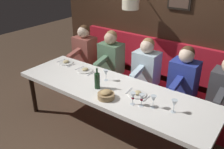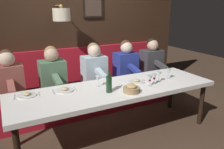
{
  "view_description": "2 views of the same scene",
  "coord_description": "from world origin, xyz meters",
  "px_view_note": "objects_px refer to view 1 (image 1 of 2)",
  "views": [
    {
      "loc": [
        -2.34,
        -1.73,
        2.37
      ],
      "look_at": [
        0.05,
        0.03,
        0.92
      ],
      "focal_mm": 38.65,
      "sensor_mm": 36.0,
      "label": 1
    },
    {
      "loc": [
        -2.58,
        1.39,
        1.82
      ],
      "look_at": [
        0.05,
        0.03,
        0.92
      ],
      "focal_mm": 35.71,
      "sensor_mm": 36.0,
      "label": 2
    }
  ],
  "objects_px": {
    "dining_table": "(112,92)",
    "wine_glass_3": "(133,96)",
    "wine_glass_1": "(153,99)",
    "wine_bottle": "(97,81)",
    "diner_near": "(184,74)",
    "wine_glass_2": "(106,73)",
    "wine_glass_4": "(142,98)",
    "bread_bowl": "(106,95)",
    "diner_far": "(111,54)",
    "diner_middle": "(146,63)",
    "diner_farthest": "(84,47)",
    "wine_glass_0": "(174,103)"
  },
  "relations": [
    {
      "from": "diner_near",
      "to": "wine_glass_2",
      "type": "bearing_deg",
      "value": 129.64
    },
    {
      "from": "wine_glass_1",
      "to": "wine_bottle",
      "type": "bearing_deg",
      "value": 91.71
    },
    {
      "from": "wine_glass_4",
      "to": "wine_glass_1",
      "type": "bearing_deg",
      "value": -67.62
    },
    {
      "from": "wine_glass_1",
      "to": "wine_glass_4",
      "type": "height_order",
      "value": "same"
    },
    {
      "from": "wine_glass_1",
      "to": "wine_bottle",
      "type": "relative_size",
      "value": 0.55
    },
    {
      "from": "wine_glass_1",
      "to": "wine_glass_4",
      "type": "bearing_deg",
      "value": 112.38
    },
    {
      "from": "diner_farthest",
      "to": "wine_bottle",
      "type": "relative_size",
      "value": 2.64
    },
    {
      "from": "wine_glass_0",
      "to": "wine_glass_4",
      "type": "xyz_separation_m",
      "value": [
        -0.11,
        0.37,
        -0.0
      ]
    },
    {
      "from": "dining_table",
      "to": "bread_bowl",
      "type": "height_order",
      "value": "bread_bowl"
    },
    {
      "from": "wine_glass_2",
      "to": "bread_bowl",
      "type": "relative_size",
      "value": 0.75
    },
    {
      "from": "wine_glass_4",
      "to": "wine_bottle",
      "type": "xyz_separation_m",
      "value": [
        0.03,
        0.72,
        0.0
      ]
    },
    {
      "from": "diner_farthest",
      "to": "wine_glass_1",
      "type": "bearing_deg",
      "value": -116.09
    },
    {
      "from": "wine_glass_2",
      "to": "diner_far",
      "type": "bearing_deg",
      "value": 31.93
    },
    {
      "from": "diner_middle",
      "to": "diner_farthest",
      "type": "relative_size",
      "value": 1.0
    },
    {
      "from": "diner_farthest",
      "to": "wine_glass_3",
      "type": "bearing_deg",
      "value": -121.14
    },
    {
      "from": "diner_middle",
      "to": "wine_glass_3",
      "type": "bearing_deg",
      "value": -159.29
    },
    {
      "from": "diner_middle",
      "to": "wine_glass_2",
      "type": "distance_m",
      "value": 0.79
    },
    {
      "from": "wine_glass_2",
      "to": "bread_bowl",
      "type": "xyz_separation_m",
      "value": [
        -0.4,
        -0.31,
        -0.07
      ]
    },
    {
      "from": "wine_glass_1",
      "to": "bread_bowl",
      "type": "height_order",
      "value": "wine_glass_1"
    },
    {
      "from": "diner_near",
      "to": "wine_glass_3",
      "type": "xyz_separation_m",
      "value": [
        -1.06,
        0.24,
        0.04
      ]
    },
    {
      "from": "wine_glass_4",
      "to": "bread_bowl",
      "type": "xyz_separation_m",
      "value": [
        -0.11,
        0.46,
        -0.07
      ]
    },
    {
      "from": "diner_near",
      "to": "diner_farthest",
      "type": "distance_m",
      "value": 1.99
    },
    {
      "from": "wine_glass_2",
      "to": "wine_glass_3",
      "type": "xyz_separation_m",
      "value": [
        -0.32,
        -0.66,
        -0.0
      ]
    },
    {
      "from": "wine_glass_0",
      "to": "wine_glass_2",
      "type": "bearing_deg",
      "value": 81.21
    },
    {
      "from": "diner_middle",
      "to": "wine_glass_1",
      "type": "relative_size",
      "value": 4.82
    },
    {
      "from": "wine_bottle",
      "to": "diner_middle",
      "type": "bearing_deg",
      "value": -11.93
    },
    {
      "from": "diner_near",
      "to": "wine_glass_0",
      "type": "bearing_deg",
      "value": -165.74
    },
    {
      "from": "diner_far",
      "to": "diner_farthest",
      "type": "bearing_deg",
      "value": 90.0
    },
    {
      "from": "diner_far",
      "to": "wine_glass_3",
      "type": "bearing_deg",
      "value": -133.41
    },
    {
      "from": "diner_middle",
      "to": "wine_glass_2",
      "type": "xyz_separation_m",
      "value": [
        -0.74,
        0.26,
        0.04
      ]
    },
    {
      "from": "wine_glass_2",
      "to": "wine_bottle",
      "type": "distance_m",
      "value": 0.26
    },
    {
      "from": "wine_glass_2",
      "to": "wine_glass_4",
      "type": "distance_m",
      "value": 0.81
    },
    {
      "from": "wine_glass_3",
      "to": "wine_bottle",
      "type": "xyz_separation_m",
      "value": [
        0.06,
        0.61,
        0.0
      ]
    },
    {
      "from": "wine_glass_0",
      "to": "diner_near",
      "type": "bearing_deg",
      "value": 14.26
    },
    {
      "from": "bread_bowl",
      "to": "diner_near",
      "type": "bearing_deg",
      "value": -27.34
    },
    {
      "from": "dining_table",
      "to": "wine_glass_3",
      "type": "bearing_deg",
      "value": -111.54
    },
    {
      "from": "diner_far",
      "to": "bread_bowl",
      "type": "height_order",
      "value": "diner_far"
    },
    {
      "from": "diner_middle",
      "to": "wine_glass_3",
      "type": "height_order",
      "value": "diner_middle"
    },
    {
      "from": "wine_glass_1",
      "to": "wine_bottle",
      "type": "distance_m",
      "value": 0.84
    },
    {
      "from": "diner_near",
      "to": "wine_bottle",
      "type": "relative_size",
      "value": 2.64
    },
    {
      "from": "wine_glass_4",
      "to": "diner_near",
      "type": "bearing_deg",
      "value": -7.4
    },
    {
      "from": "diner_far",
      "to": "wine_glass_2",
      "type": "distance_m",
      "value": 0.87
    },
    {
      "from": "wine_glass_4",
      "to": "wine_bottle",
      "type": "height_order",
      "value": "wine_bottle"
    },
    {
      "from": "diner_farthest",
      "to": "diner_far",
      "type": "bearing_deg",
      "value": -90.0
    },
    {
      "from": "wine_glass_1",
      "to": "wine_glass_3",
      "type": "distance_m",
      "value": 0.25
    },
    {
      "from": "wine_glass_0",
      "to": "diner_far",
      "type": "bearing_deg",
      "value": 60.06
    },
    {
      "from": "diner_middle",
      "to": "bread_bowl",
      "type": "relative_size",
      "value": 3.6
    },
    {
      "from": "diner_near",
      "to": "diner_middle",
      "type": "xyz_separation_m",
      "value": [
        0.0,
        0.64,
        0.0
      ]
    },
    {
      "from": "wine_glass_0",
      "to": "wine_bottle",
      "type": "xyz_separation_m",
      "value": [
        -0.08,
        1.08,
        -0.0
      ]
    },
    {
      "from": "wine_glass_2",
      "to": "diner_farthest",
      "type": "bearing_deg",
      "value": 55.91
    }
  ]
}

